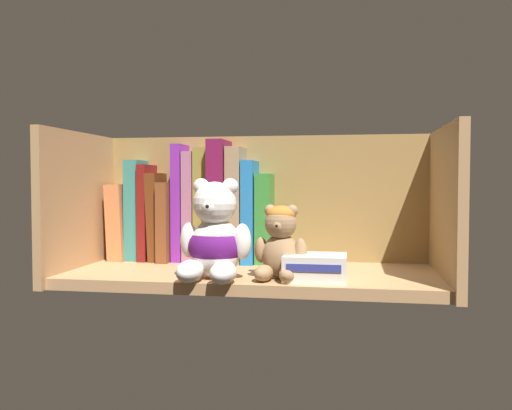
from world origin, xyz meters
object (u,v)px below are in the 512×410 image
at_px(book_3, 160,216).
at_px(book_10, 252,212).
at_px(book_1, 138,210).
at_px(book_7, 206,205).
at_px(book_11, 266,218).
at_px(teddy_bear_smaller, 280,244).
at_px(book_6, 193,206).
at_px(book_9, 238,205).
at_px(book_8, 222,201).
at_px(book_5, 182,203).
at_px(book_4, 171,221).
at_px(book_0, 124,221).
at_px(book_2, 150,212).
at_px(small_product_box, 315,268).
at_px(teddy_bear_larger, 215,239).

xyz_separation_m(book_3, book_10, (0.20, 0.00, 0.01)).
height_order(book_1, book_7, book_7).
bearing_deg(book_11, teddy_bear_smaller, -74.27).
height_order(book_3, book_6, book_6).
bearing_deg(book_9, book_8, 180.00).
bearing_deg(book_5, book_4, 180.00).
xyz_separation_m(book_0, book_10, (0.28, 0.00, 0.02)).
height_order(book_2, book_8, book_8).
relative_size(book_2, book_3, 1.10).
distance_m(book_2, teddy_bear_smaller, 0.36).
bearing_deg(book_5, book_11, 0.00).
bearing_deg(book_6, book_0, 180.00).
bearing_deg(book_3, small_product_box, -30.60).
distance_m(book_1, book_11, 0.28).
xyz_separation_m(book_10, book_11, (0.03, 0.00, -0.01)).
xyz_separation_m(book_2, book_3, (0.02, 0.00, -0.01)).
distance_m(book_2, book_5, 0.07).
xyz_separation_m(book_4, book_8, (0.11, 0.00, 0.04)).
bearing_deg(book_5, teddy_bear_smaller, -39.68).
height_order(book_7, book_11, book_7).
bearing_deg(book_2, book_6, 0.00).
bearing_deg(book_0, book_6, 0.00).
distance_m(book_8, book_11, 0.10).
height_order(book_7, book_9, same).
bearing_deg(book_4, book_10, 0.00).
distance_m(book_4, book_8, 0.12).
distance_m(book_6, teddy_bear_smaller, 0.29).
distance_m(book_1, book_10, 0.25).
distance_m(book_10, teddy_bear_larger, 0.22).
relative_size(teddy_bear_smaller, small_product_box, 1.22).
distance_m(book_0, book_1, 0.04).
relative_size(book_7, book_9, 1.00).
bearing_deg(book_5, book_1, 180.00).
xyz_separation_m(book_8, small_product_box, (0.21, -0.20, -0.10)).
height_order(book_4, book_5, book_5).
height_order(book_0, book_2, book_2).
height_order(book_1, book_9, book_9).
height_order(book_1, book_11, book_1).
distance_m(book_10, book_11, 0.03).
xyz_separation_m(book_1, book_3, (0.05, 0.00, -0.01)).
bearing_deg(book_6, book_1, 180.00).
xyz_separation_m(book_8, teddy_bear_larger, (0.04, -0.21, -0.06)).
xyz_separation_m(book_0, book_3, (0.08, 0.00, 0.01)).
bearing_deg(book_2, book_9, 0.00).
relative_size(book_4, teddy_bear_smaller, 1.30).
relative_size(book_8, teddy_bear_larger, 1.46).
xyz_separation_m(book_4, book_11, (0.20, 0.00, 0.01)).
height_order(book_5, book_9, book_5).
bearing_deg(book_0, book_7, 0.00).
distance_m(book_6, teddy_bear_larger, 0.24).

